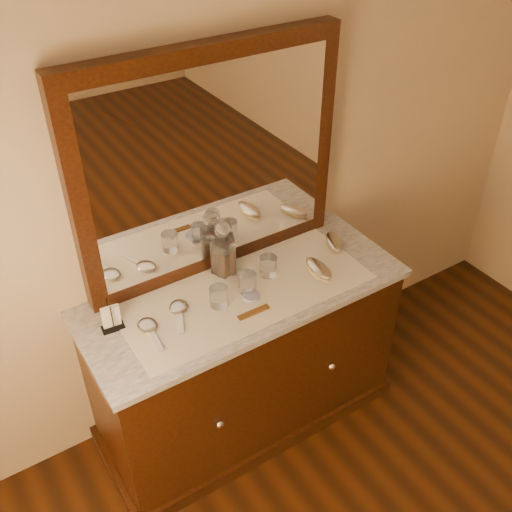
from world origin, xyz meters
The scene contains 18 objects.
dresser_cabinet centered at (0.00, 1.96, 0.41)m, with size 1.40×0.55×0.82m, color black.
dresser_plinth centered at (0.00, 1.96, 0.04)m, with size 1.46×0.59×0.08m, color black.
knob_left centered at (-0.30, 1.67, 0.45)m, with size 0.04×0.04×0.04m, color silver.
knob_right centered at (0.30, 1.67, 0.45)m, with size 0.04×0.04×0.04m, color silver.
marble_top centered at (0.00, 1.96, 0.83)m, with size 1.44×0.59×0.03m, color white.
mirror_frame centered at (0.00, 2.20, 1.35)m, with size 1.20×0.08×1.00m, color black.
mirror_glass centered at (0.00, 2.17, 1.35)m, with size 1.06×0.01×0.86m, color white.
lace_runner centered at (0.00, 1.94, 0.85)m, with size 1.10×0.45×0.00m, color silver.
pin_dish centered at (0.00, 1.89, 0.86)m, with size 0.07×0.07×0.01m, color white.
comb centered at (-0.04, 1.80, 0.86)m, with size 0.15×0.03×0.01m, color brown.
napkin_rack centered at (-0.57, 2.04, 0.90)m, with size 0.10×0.06×0.14m.
decanter_left centered at (-0.01, 2.11, 0.95)m, with size 0.10×0.10×0.26m.
decanter_right centered at (0.00, 2.11, 0.96)m, with size 0.11×0.11×0.28m.
brush_near centered at (0.34, 1.87, 0.88)m, with size 0.09×0.18×0.05m.
brush_far centered at (0.53, 1.99, 0.88)m, with size 0.13×0.17×0.04m.
hand_mirror_outer centered at (-0.45, 1.95, 0.86)m, with size 0.09×0.21×0.02m.
hand_mirror_inner centered at (-0.30, 1.98, 0.86)m, with size 0.13×0.21×0.02m.
tumblers centered at (0.01, 1.95, 0.90)m, with size 0.37×0.14×0.09m.
Camera 1 is at (-1.00, 0.30, 2.50)m, focal length 40.88 mm.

